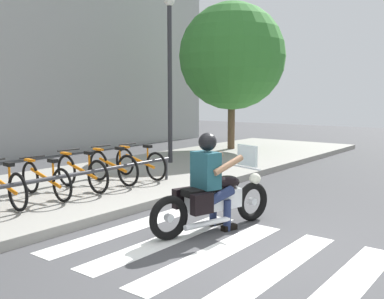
{
  "coord_description": "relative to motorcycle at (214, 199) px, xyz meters",
  "views": [
    {
      "loc": [
        -4.42,
        -2.95,
        1.93
      ],
      "look_at": [
        1.44,
        1.6,
        1.02
      ],
      "focal_mm": 40.59,
      "sensor_mm": 36.0,
      "label": 1
    }
  ],
  "objects": [
    {
      "name": "ground_plane",
      "position": [
        -0.64,
        -0.57,
        -0.45
      ],
      "size": [
        48.0,
        48.0,
        0.0
      ],
      "primitive_type": "plane",
      "color": "#424244"
    },
    {
      "name": "sidewalk",
      "position": [
        -0.64,
        3.72,
        -0.38
      ],
      "size": [
        24.0,
        4.4,
        0.15
      ],
      "primitive_type": "cube",
      "color": "gray",
      "rests_on": "ground"
    },
    {
      "name": "crosswalk_stripe_0",
      "position": [
        -0.81,
        -2.17,
        -0.45
      ],
      "size": [
        2.8,
        0.4,
        0.01
      ],
      "primitive_type": "cube",
      "color": "white",
      "rests_on": "ground"
    },
    {
      "name": "crosswalk_stripe_1",
      "position": [
        -0.81,
        -1.37,
        -0.45
      ],
      "size": [
        2.8,
        0.4,
        0.01
      ],
      "primitive_type": "cube",
      "color": "white",
      "rests_on": "ground"
    },
    {
      "name": "crosswalk_stripe_2",
      "position": [
        -0.81,
        -0.57,
        -0.45
      ],
      "size": [
        2.8,
        0.4,
        0.01
      ],
      "primitive_type": "cube",
      "color": "white",
      "rests_on": "ground"
    },
    {
      "name": "crosswalk_stripe_3",
      "position": [
        -0.81,
        0.23,
        -0.45
      ],
      "size": [
        2.8,
        0.4,
        0.01
      ],
      "primitive_type": "cube",
      "color": "white",
      "rests_on": "ground"
    },
    {
      "name": "crosswalk_stripe_4",
      "position": [
        -0.81,
        1.03,
        -0.45
      ],
      "size": [
        2.8,
        0.4,
        0.01
      ],
      "primitive_type": "cube",
      "color": "white",
      "rests_on": "ground"
    },
    {
      "name": "motorcycle",
      "position": [
        0.0,
        0.0,
        0.0
      ],
      "size": [
        2.11,
        0.89,
        1.2
      ],
      "color": "black",
      "rests_on": "ground"
    },
    {
      "name": "rider",
      "position": [
        -0.07,
        0.03,
        0.36
      ],
      "size": [
        0.72,
        0.65,
        1.42
      ],
      "color": "#1E4C59",
      "rests_on": "ground"
    },
    {
      "name": "bicycle_2",
      "position": [
        -1.49,
        3.14,
        0.04
      ],
      "size": [
        0.48,
        1.62,
        0.75
      ],
      "color": "black",
      "rests_on": "sidewalk"
    },
    {
      "name": "bicycle_3",
      "position": [
        -0.71,
        3.14,
        0.03
      ],
      "size": [
        0.48,
        1.67,
        0.71
      ],
      "color": "black",
      "rests_on": "sidewalk"
    },
    {
      "name": "bicycle_4",
      "position": [
        0.08,
        3.14,
        0.05
      ],
      "size": [
        0.48,
        1.68,
        0.77
      ],
      "color": "black",
      "rests_on": "sidewalk"
    },
    {
      "name": "bicycle_5",
      "position": [
        0.86,
        3.14,
        0.05
      ],
      "size": [
        0.48,
        1.6,
        0.78
      ],
      "color": "black",
      "rests_on": "sidewalk"
    },
    {
      "name": "bicycle_6",
      "position": [
        1.65,
        3.14,
        0.04
      ],
      "size": [
        0.48,
        1.65,
        0.75
      ],
      "color": "black",
      "rests_on": "sidewalk"
    },
    {
      "name": "bike_rack",
      "position": [
        -0.71,
        2.59,
        0.12
      ],
      "size": [
        5.31,
        0.07,
        0.49
      ],
      "color": "#333338",
      "rests_on": "sidewalk"
    },
    {
      "name": "street_lamp",
      "position": [
        3.81,
        4.12,
        2.29
      ],
      "size": [
        0.28,
        0.28,
        4.55
      ],
      "color": "#2D2D33",
      "rests_on": "ground"
    },
    {
      "name": "tree_near_rack",
      "position": [
        7.48,
        4.52,
        2.81
      ],
      "size": [
        3.58,
        3.58,
        5.06
      ],
      "color": "brown",
      "rests_on": "ground"
    }
  ]
}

